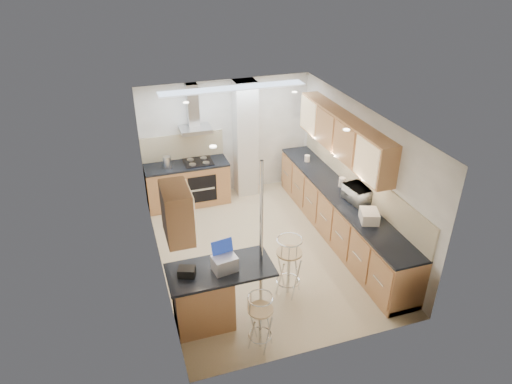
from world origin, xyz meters
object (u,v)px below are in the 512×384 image
object	(u,v)px
laptop	(225,264)
bread_bin	(369,216)
microwave	(358,194)
bar_stool_end	(289,266)
bar_stool_near	(260,322)

from	to	relation	value
laptop	bread_bin	distance (m)	2.60
microwave	bread_bin	distance (m)	0.66
microwave	bar_stool_end	xyz separation A→B (m)	(-1.61, -0.86, -0.54)
microwave	laptop	size ratio (longest dim) A/B	1.55
bread_bin	microwave	bearing A→B (deg)	97.16
microwave	bar_stool_end	bearing A→B (deg)	110.91
microwave	laptop	xyz separation A→B (m)	(-2.69, -1.17, -0.01)
microwave	bread_bin	size ratio (longest dim) A/B	1.43
laptop	bar_stool_near	size ratio (longest dim) A/B	0.36
laptop	bread_bin	world-z (taller)	laptop
laptop	bar_stool_end	world-z (taller)	laptop
bar_stool_near	bread_bin	xyz separation A→B (m)	(2.23, 1.13, 0.57)
microwave	bar_stool_near	world-z (taller)	microwave
bar_stool_end	bread_bin	bearing A→B (deg)	-57.65
laptop	bread_bin	bearing A→B (deg)	2.34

